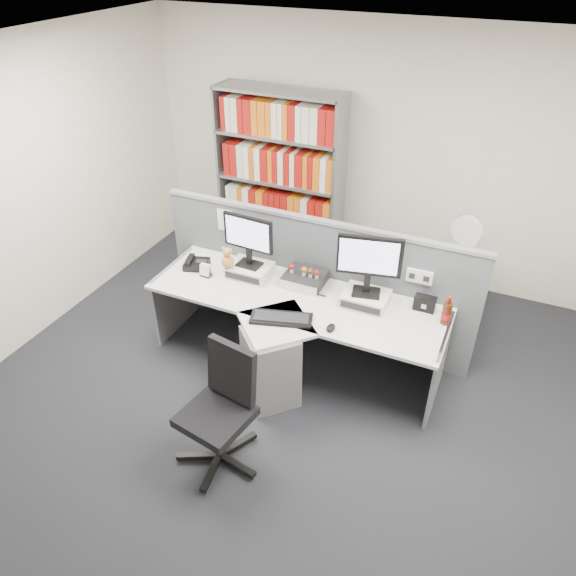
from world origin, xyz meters
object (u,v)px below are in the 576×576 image
at_px(monitor_right, 369,261).
at_px(office_chair, 222,405).
at_px(speaker, 425,303).
at_px(desk, 285,336).
at_px(desk_phone, 196,264).
at_px(filing_cabinet, 454,294).
at_px(desktop_pc, 305,279).
at_px(desk_calendar, 206,271).
at_px(keyboard, 281,318).
at_px(monitor_left, 248,237).
at_px(mouse, 331,328).
at_px(shelving_unit, 280,183).
at_px(desk_fan, 466,234).
at_px(cola_bottle, 446,313).

relative_size(monitor_right, office_chair, 0.56).
distance_m(speaker, office_chair, 1.86).
bearing_deg(desk, desk_phone, 164.37).
xyz_separation_m(desk, filing_cabinet, (1.20, 1.40, -0.11)).
bearing_deg(desktop_pc, desk_calendar, -163.60).
distance_m(desk, keyboard, 0.31).
bearing_deg(monitor_left, keyboard, -42.54).
bearing_deg(speaker, filing_cabinet, 80.28).
xyz_separation_m(desk, mouse, (0.43, -0.07, 0.28)).
distance_m(shelving_unit, filing_cabinet, 2.24).
height_order(shelving_unit, desk_fan, shelving_unit).
distance_m(desk_phone, shelving_unit, 1.58).
distance_m(desk, monitor_left, 0.93).
height_order(desk_calendar, desk_fan, desk_fan).
bearing_deg(desk_fan, mouse, -117.59).
bearing_deg(office_chair, cola_bottle, 46.04).
bearing_deg(shelving_unit, desk_calendar, -89.44).
xyz_separation_m(cola_bottle, office_chair, (-1.30, -1.35, -0.30)).
bearing_deg(keyboard, desk_phone, 158.83).
distance_m(desktop_pc, mouse, 0.69).
bearing_deg(speaker, monitor_left, -175.72).
distance_m(desktop_pc, speaker, 1.06).
xyz_separation_m(desk_calendar, cola_bottle, (2.12, 0.18, 0.04)).
bearing_deg(desktop_pc, speaker, 2.58).
bearing_deg(desk, desktop_pc, 92.04).
xyz_separation_m(desk_calendar, filing_cabinet, (2.08, 1.20, -0.42)).
bearing_deg(desk_calendar, office_chair, -54.88).
bearing_deg(monitor_right, desktop_pc, 173.18).
distance_m(monitor_left, monitor_right, 1.10).
xyz_separation_m(monitor_left, cola_bottle, (1.77, -0.00, -0.29)).
relative_size(monitor_left, speaker, 2.72).
bearing_deg(desk_calendar, desk, -12.65).
bearing_deg(speaker, desktop_pc, -177.42).
bearing_deg(desk_phone, desk_calendar, -30.01).
height_order(keyboard, shelving_unit, shelving_unit).
bearing_deg(desktop_pc, desk, -87.96).
bearing_deg(speaker, office_chair, -127.03).
height_order(desk_calendar, office_chair, office_chair).
bearing_deg(desk, keyboard, -81.03).
distance_m(desk_calendar, shelving_unit, 1.66).
bearing_deg(desk_calendar, desktop_pc, 16.40).
height_order(desk, mouse, mouse).
bearing_deg(filing_cabinet, mouse, -117.58).
bearing_deg(desk, office_chair, -93.72).
distance_m(monitor_left, desktop_pc, 0.62).
relative_size(monitor_left, desk_phone, 1.82).
bearing_deg(desk_calendar, filing_cabinet, 29.96).
height_order(desk_phone, shelving_unit, shelving_unit).
bearing_deg(shelving_unit, filing_cabinet, -12.07).
height_order(monitor_right, desk_calendar, monitor_right).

